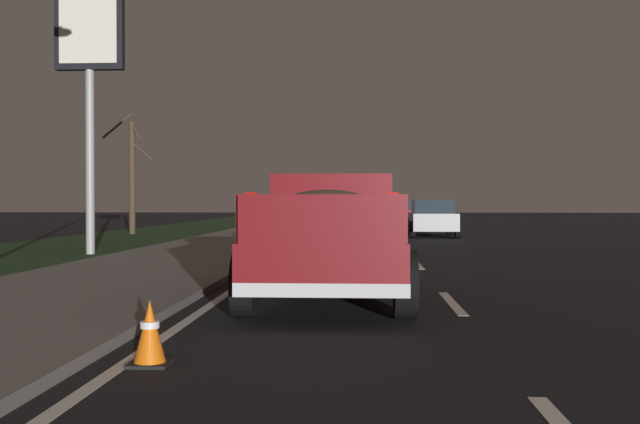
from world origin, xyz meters
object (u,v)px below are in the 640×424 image
object	(u,v)px
bare_tree_far	(132,174)
sedan_silver	(432,218)
sedan_blue	(351,216)
sedan_tan	(340,227)
pickup_truck	(331,233)
traffic_cone_near	(150,333)
gas_price_sign	(89,55)
sedan_red	(415,214)

from	to	relation	value
bare_tree_far	sedan_silver	bearing A→B (deg)	-96.41
sedan_silver	sedan_blue	world-z (taller)	same
sedan_tan	sedan_silver	distance (m)	12.37
pickup_truck	bare_tree_far	distance (m)	23.65
pickup_truck	traffic_cone_near	size ratio (longest dim) A/B	9.35
sedan_blue	bare_tree_far	distance (m)	10.13
gas_price_sign	bare_tree_far	distance (m)	13.17
gas_price_sign	bare_tree_far	size ratio (longest dim) A/B	1.34
traffic_cone_near	pickup_truck	bearing A→B (deg)	-17.02
sedan_tan	sedan_blue	distance (m)	15.14
sedan_blue	bare_tree_far	bearing A→B (deg)	100.37
traffic_cone_near	bare_tree_far	bearing A→B (deg)	17.88
sedan_tan	bare_tree_far	world-z (taller)	bare_tree_far
sedan_blue	gas_price_sign	xyz separation A→B (m)	(-14.35, 6.98, 4.70)
sedan_silver	bare_tree_far	distance (m)	13.44
gas_price_sign	sedan_red	bearing A→B (deg)	-26.28
gas_price_sign	pickup_truck	bearing A→B (deg)	-141.74
pickup_truck	sedan_silver	world-z (taller)	pickup_truck
sedan_tan	sedan_blue	xyz separation A→B (m)	(15.14, -0.07, 0.00)
traffic_cone_near	sedan_tan	bearing A→B (deg)	-5.91
gas_price_sign	traffic_cone_near	world-z (taller)	gas_price_sign
bare_tree_far	pickup_truck	bearing A→B (deg)	-155.42
sedan_silver	gas_price_sign	xyz separation A→B (m)	(-11.08, 10.42, 4.70)
sedan_tan	traffic_cone_near	bearing A→B (deg)	174.09
sedan_silver	traffic_cone_near	size ratio (longest dim) A/B	7.62
sedan_red	gas_price_sign	world-z (taller)	gas_price_sign
sedan_tan	gas_price_sign	size ratio (longest dim) A/B	0.61
gas_price_sign	bare_tree_far	bearing A→B (deg)	12.58
pickup_truck	sedan_tan	xyz separation A→B (m)	(8.11, 0.09, -0.20)
sedan_silver	gas_price_sign	bearing A→B (deg)	136.76
sedan_silver	sedan_blue	bearing A→B (deg)	46.33
sedan_blue	sedan_tan	bearing A→B (deg)	179.74
sedan_red	sedan_blue	bearing A→B (deg)	153.04
pickup_truck	sedan_red	xyz separation A→B (m)	(30.08, -3.46, -0.20)
pickup_truck	traffic_cone_near	bearing A→B (deg)	162.98
sedan_tan	sedan_blue	bearing A→B (deg)	-0.26
sedan_silver	bare_tree_far	xyz separation A→B (m)	(1.48, 13.22, 1.91)
sedan_red	traffic_cone_near	world-z (taller)	sedan_red
sedan_red	gas_price_sign	xyz separation A→B (m)	(-21.20, 10.47, 4.70)
sedan_silver	sedan_blue	size ratio (longest dim) A/B	1.00
sedan_tan	sedan_red	bearing A→B (deg)	-9.18
sedan_red	sedan_tan	bearing A→B (deg)	170.82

